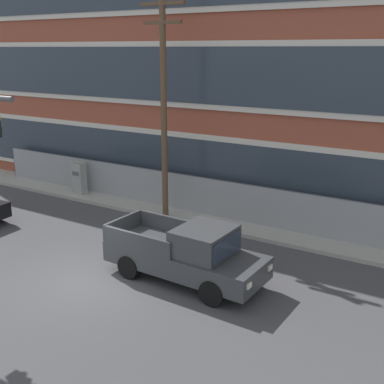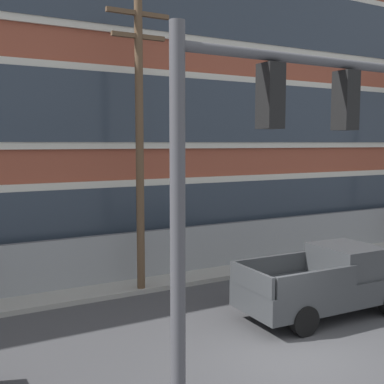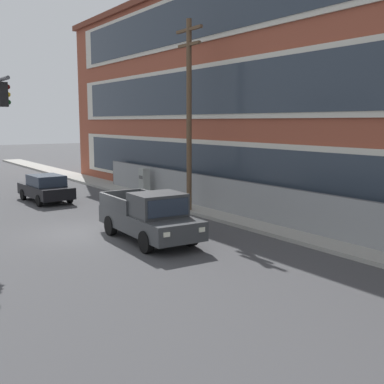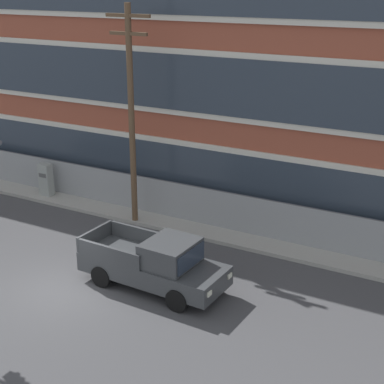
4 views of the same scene
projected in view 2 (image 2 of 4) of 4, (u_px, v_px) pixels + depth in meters
The scene contains 7 objects.
ground_plane at pixel (295, 356), 11.17m from camera, with size 160.00×160.00×0.00m, color #424244.
sidewalk_building_side at pixel (163, 279), 17.22m from camera, with size 80.00×2.00×0.16m, color #9E9B93.
brick_mill_building at pixel (233, 119), 24.82m from camera, with size 55.04×9.90×12.35m.
chain_link_fence at pixel (182, 251), 17.88m from camera, with size 27.02×0.06×1.85m.
traffic_signal_mast at pixel (280, 161), 6.85m from camera, with size 5.35×0.43×6.44m.
pickup_truck_dark_grey at pixel (330, 282), 13.90m from camera, with size 5.45×2.25×1.96m.
utility_pole_near_corner at pixel (140, 136), 15.43m from camera, with size 2.10×0.26×9.49m.
Camera 2 is at (-7.34, -8.18, 4.94)m, focal length 45.00 mm.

